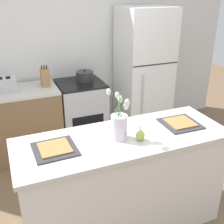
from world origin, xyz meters
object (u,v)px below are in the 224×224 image
flower_vase (119,124)px  plate_setting_right (180,123)px  refrigerator (143,74)px  pear_figurine (140,135)px  stove_range (82,114)px  cooking_pot (85,76)px  knife_block (45,78)px  toaster (5,85)px  plate_setting_left (55,149)px

flower_vase → plate_setting_right: (0.61, 0.03, -0.12)m
refrigerator → pear_figurine: refrigerator is taller
stove_range → pear_figurine: 1.78m
refrigerator → cooking_pot: refrigerator is taller
pear_figurine → knife_block: knife_block is taller
plate_setting_right → knife_block: (-0.91, 1.62, 0.07)m
plate_setting_right → toaster: size_ratio=1.17×
refrigerator → knife_block: 1.40m
plate_setting_left → plate_setting_right: same height
plate_setting_left → knife_block: bearing=82.1°
pear_figurine → toaster: toaster is taller
plate_setting_left → cooking_pot: cooking_pot is taller
plate_setting_left → refrigerator: bearing=44.4°
refrigerator → toaster: (-1.88, 0.00, 0.08)m
plate_setting_left → plate_setting_right: size_ratio=1.00×
plate_setting_left → toaster: size_ratio=1.17×
pear_figurine → cooking_pot: bearing=87.5°
stove_range → refrigerator: 1.06m
flower_vase → knife_block: (-0.30, 1.64, -0.04)m
pear_figurine → plate_setting_right: bearing=14.0°
pear_figurine → toaster: (-0.93, 1.70, 0.01)m
refrigerator → plate_setting_left: bearing=-135.6°
plate_setting_right → knife_block: knife_block is taller
refrigerator → stove_range: bearing=-180.0°
stove_range → flower_vase: bearing=-95.2°
pear_figurine → flower_vase: bearing=148.3°
stove_range → plate_setting_left: 1.79m
stove_range → plate_setting_right: plate_setting_right is taller
toaster → knife_block: knife_block is taller
plate_setting_left → knife_block: knife_block is taller
refrigerator → knife_block: (-1.39, 0.03, 0.11)m
flower_vase → pear_figurine: bearing=-31.7°
flower_vase → plate_setting_right: size_ratio=1.29×
pear_figurine → plate_setting_right: (0.47, 0.12, -0.04)m
toaster → knife_block: bearing=3.5°
plate_setting_left → toaster: toaster is taller
plate_setting_left → knife_block: (0.22, 1.62, 0.07)m
stove_range → plate_setting_right: size_ratio=2.81×
plate_setting_right → cooking_pot: size_ratio=1.40×
flower_vase → toaster: bearing=115.9°
flower_vase → plate_setting_right: flower_vase is taller
stove_range → cooking_pot: cooking_pot is taller
flower_vase → pear_figurine: size_ratio=3.53×
refrigerator → cooking_pot: size_ratio=7.88×
flower_vase → plate_setting_left: bearing=177.2°
flower_vase → toaster: 1.79m
pear_figurine → cooking_pot: cooking_pot is taller
plate_setting_left → cooking_pot: (0.75, 1.62, 0.03)m
refrigerator → knife_block: bearing=178.8°
stove_range → plate_setting_left: (-0.67, -1.58, 0.50)m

